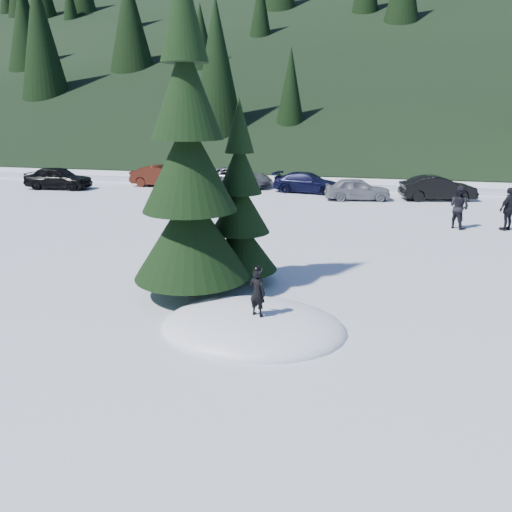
% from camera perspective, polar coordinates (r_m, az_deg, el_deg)
% --- Properties ---
extents(ground, '(200.00, 200.00, 0.00)m').
position_cam_1_polar(ground, '(12.05, -0.33, -8.25)').
color(ground, white).
rests_on(ground, ground).
extents(snow_mound, '(4.48, 3.52, 0.96)m').
position_cam_1_polar(snow_mound, '(12.05, -0.33, -8.25)').
color(snow_mound, white).
rests_on(snow_mound, ground).
extents(forest_hillside, '(200.00, 60.00, 25.00)m').
position_cam_1_polar(forest_hillside, '(65.11, 12.36, 22.63)').
color(forest_hillside, black).
rests_on(forest_hillside, ground).
extents(spruce_tall, '(3.20, 3.20, 8.60)m').
position_cam_1_polar(spruce_tall, '(13.46, -7.67, 8.97)').
color(spruce_tall, black).
rests_on(spruce_tall, ground).
extents(spruce_short, '(2.20, 2.20, 5.37)m').
position_cam_1_polar(spruce_short, '(14.65, -1.84, 4.88)').
color(spruce_short, black).
rests_on(spruce_short, ground).
extents(child_skier, '(0.48, 0.40, 1.12)m').
position_cam_1_polar(child_skier, '(11.34, 0.16, -4.17)').
color(child_skier, black).
rests_on(child_skier, snow_mound).
extents(adult_0, '(1.16, 1.16, 1.89)m').
position_cam_1_polar(adult_0, '(23.57, 22.19, 5.21)').
color(adult_0, black).
rests_on(adult_0, ground).
extents(adult_1, '(1.12, 1.06, 1.86)m').
position_cam_1_polar(adult_1, '(24.04, 26.92, 4.81)').
color(adult_1, black).
rests_on(adult_1, ground).
extents(car_0, '(4.42, 2.01, 1.47)m').
position_cam_1_polar(car_0, '(35.53, -21.67, 8.31)').
color(car_0, black).
rests_on(car_0, ground).
extents(car_1, '(4.31, 1.60, 1.41)m').
position_cam_1_polar(car_1, '(34.76, -10.64, 8.97)').
color(car_1, '#3B140A').
rests_on(car_1, ground).
extents(car_2, '(5.09, 2.89, 1.34)m').
position_cam_1_polar(car_2, '(33.90, -2.22, 8.99)').
color(car_2, '#55595E').
rests_on(car_2, ground).
extents(car_3, '(4.53, 2.34, 1.26)m').
position_cam_1_polar(car_3, '(31.78, 5.92, 8.35)').
color(car_3, black).
rests_on(car_3, ground).
extents(car_4, '(3.95, 2.21, 1.27)m').
position_cam_1_polar(car_4, '(29.54, 11.51, 7.51)').
color(car_4, gray).
rests_on(car_4, ground).
extents(car_5, '(4.43, 2.38, 1.39)m').
position_cam_1_polar(car_5, '(30.73, 20.06, 7.30)').
color(car_5, black).
rests_on(car_5, ground).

